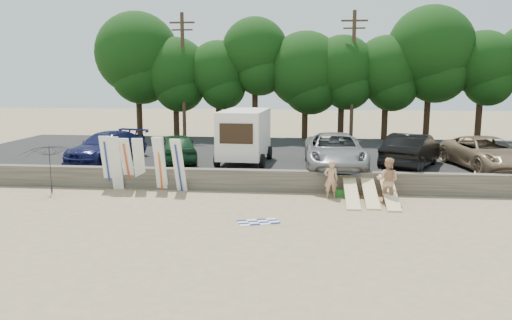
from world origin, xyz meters
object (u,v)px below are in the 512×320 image
(car_0, at_px, (107,147))
(beach_umbrella, at_px, (51,169))
(car_4, at_px, (486,153))
(beachgoer_b, at_px, (387,180))
(cooler, at_px, (340,193))
(car_1, at_px, (177,148))
(beachgoer_a, at_px, (331,179))
(car_3, at_px, (411,151))
(car_2, at_px, (335,151))
(box_trailer, at_px, (244,134))

(car_0, distance_m, beach_umbrella, 4.78)
(car_4, bearing_deg, car_0, 169.55)
(beachgoer_b, relative_size, cooler, 5.11)
(car_1, bearing_deg, cooler, 134.35)
(beach_umbrella, bearing_deg, beachgoer_a, 1.96)
(car_4, bearing_deg, car_3, 172.46)
(car_2, xyz_separation_m, cooler, (0.11, -3.16, -1.41))
(car_2, distance_m, beachgoer_b, 4.61)
(car_1, height_order, beachgoer_a, car_1)
(car_4, relative_size, beachgoer_b, 2.95)
(car_4, height_order, cooler, car_4)
(car_3, distance_m, beach_umbrella, 17.30)
(car_0, xyz_separation_m, car_3, (16.05, -0.37, 0.09))
(car_3, height_order, beachgoer_b, car_3)
(beachgoer_b, bearing_deg, car_4, -119.99)
(car_2, height_order, beach_umbrella, car_2)
(car_3, height_order, beach_umbrella, car_3)
(car_2, relative_size, cooler, 16.48)
(car_3, bearing_deg, beachgoer_b, 92.53)
(car_0, height_order, cooler, car_0)
(beach_umbrella, bearing_deg, beachgoer_b, -0.94)
(car_1, bearing_deg, beachgoer_b, 134.16)
(beachgoer_b, bearing_deg, car_1, -6.68)
(beachgoer_a, distance_m, cooler, 0.85)
(car_2, relative_size, car_4, 1.09)
(car_0, bearing_deg, car_4, 14.54)
(box_trailer, bearing_deg, beachgoer_a, -42.65)
(beach_umbrella, bearing_deg, car_4, 12.40)
(car_3, xyz_separation_m, beach_umbrella, (-16.74, -4.34, -0.44))
(car_2, height_order, beachgoer_b, car_2)
(car_2, bearing_deg, beachgoer_b, -65.77)
(car_1, distance_m, beach_umbrella, 6.65)
(car_1, distance_m, cooler, 9.48)
(car_3, bearing_deg, car_1, 22.14)
(car_1, height_order, beach_umbrella, car_1)
(box_trailer, height_order, beachgoer_a, box_trailer)
(car_0, height_order, car_4, car_4)
(box_trailer, xyz_separation_m, car_3, (8.53, -0.60, -0.70))
(car_1, distance_m, beachgoer_b, 11.51)
(box_trailer, bearing_deg, beachgoer_b, -34.63)
(beachgoer_b, bearing_deg, car_3, -92.39)
(box_trailer, bearing_deg, car_0, -175.09)
(box_trailer, height_order, beach_umbrella, box_trailer)
(car_2, bearing_deg, car_4, 3.20)
(car_3, bearing_deg, box_trailer, 20.37)
(car_1, bearing_deg, car_4, 159.11)
(box_trailer, relative_size, car_2, 0.73)
(car_2, xyz_separation_m, car_3, (3.82, 0.48, 0.00))
(car_0, bearing_deg, beachgoer_a, -4.60)
(cooler, bearing_deg, beachgoer_b, -35.05)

